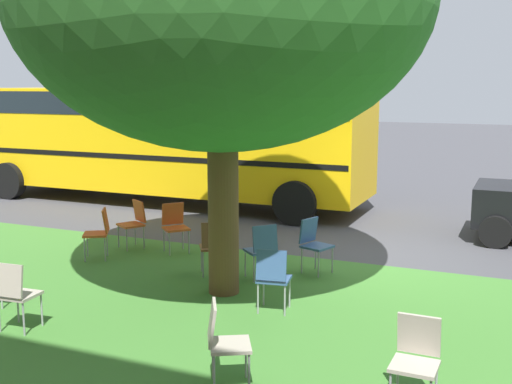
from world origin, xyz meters
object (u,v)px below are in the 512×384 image
(chair_0, at_px, (273,275))
(chair_1, at_px, (416,355))
(chair_10, at_px, (175,224))
(chair_4, at_px, (223,338))
(chair_6, at_px, (15,291))
(chair_3, at_px, (134,220))
(chair_8, at_px, (262,247))
(school_bus, at_px, (164,133))
(chair_2, at_px, (314,241))
(chair_5, at_px, (214,244))
(chair_7, at_px, (100,230))

(chair_0, bearing_deg, chair_1, 140.07)
(chair_10, bearing_deg, chair_1, 141.01)
(chair_4, bearing_deg, chair_6, -5.89)
(chair_3, height_order, chair_8, same)
(chair_1, bearing_deg, chair_8, -47.25)
(school_bus, bearing_deg, chair_8, 133.56)
(chair_1, distance_m, chair_2, 4.39)
(chair_5, relative_size, chair_8, 1.00)
(chair_1, bearing_deg, chair_0, -39.93)
(chair_8, distance_m, chair_10, 2.29)
(chair_8, bearing_deg, chair_7, 0.34)
(chair_0, relative_size, chair_2, 1.00)
(chair_0, height_order, chair_4, same)
(chair_5, bearing_deg, chair_3, -24.41)
(chair_1, relative_size, chair_2, 1.00)
(chair_2, xyz_separation_m, chair_5, (1.39, 0.79, 0.00))
(chair_0, relative_size, school_bus, 0.08)
(chair_8, bearing_deg, chair_6, 58.13)
(chair_2, relative_size, chair_7, 1.00)
(chair_4, relative_size, chair_7, 1.00)
(chair_6, bearing_deg, chair_5, -111.07)
(chair_1, distance_m, chair_7, 6.64)
(chair_10, bearing_deg, chair_4, 125.64)
(chair_4, bearing_deg, chair_8, -73.36)
(chair_0, height_order, chair_10, same)
(chair_3, height_order, school_bus, school_bus)
(chair_3, bearing_deg, chair_5, 155.59)
(chair_5, bearing_deg, chair_0, 141.53)
(chair_10, bearing_deg, chair_0, 141.76)
(chair_1, relative_size, chair_3, 1.00)
(chair_7, bearing_deg, chair_6, 109.32)
(chair_4, distance_m, chair_6, 2.99)
(chair_1, distance_m, chair_6, 4.80)
(chair_4, bearing_deg, chair_10, -54.36)
(chair_10, bearing_deg, chair_2, 175.03)
(chair_5, distance_m, chair_8, 0.79)
(chair_7, distance_m, chair_8, 3.04)
(chair_0, distance_m, chair_6, 3.22)
(chair_8, distance_m, school_bus, 7.16)
(chair_5, relative_size, chair_6, 1.00)
(chair_6, height_order, chair_7, same)
(chair_6, height_order, chair_10, same)
(chair_4, height_order, chair_10, same)
(chair_1, xyz_separation_m, chair_8, (2.85, -3.09, 0.00))
(chair_6, relative_size, school_bus, 0.08)
(chair_6, bearing_deg, chair_2, -123.83)
(chair_2, distance_m, chair_3, 3.54)
(chair_0, height_order, chair_1, same)
(chair_6, xyz_separation_m, chair_7, (1.09, -3.11, 0.00))
(chair_4, distance_m, chair_8, 3.58)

